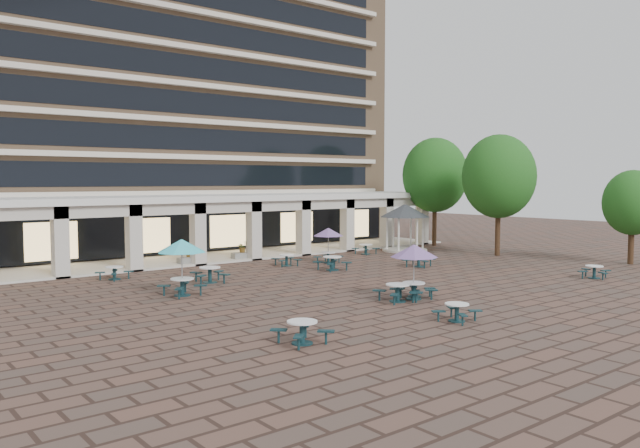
# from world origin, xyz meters

# --- Properties ---
(ground) EXTENTS (120.00, 120.00, 0.00)m
(ground) POSITION_xyz_m (0.00, 0.00, 0.00)
(ground) COLOR brown
(ground) RESTS_ON ground
(apartment_building) EXTENTS (40.00, 15.50, 25.20)m
(apartment_building) POSITION_xyz_m (0.00, 25.47, 12.60)
(apartment_building) COLOR #9A7757
(apartment_building) RESTS_ON ground
(retail_arcade) EXTENTS (42.00, 6.60, 4.40)m
(retail_arcade) POSITION_xyz_m (0.00, 14.80, 3.00)
(retail_arcade) COLOR white
(retail_arcade) RESTS_ON ground
(picnic_table_0) EXTENTS (1.72, 1.72, 0.77)m
(picnic_table_0) POSITION_xyz_m (-8.55, -7.11, 0.46)
(picnic_table_0) COLOR #123338
(picnic_table_0) RESTS_ON ground
(picnic_table_1) EXTENTS (1.76, 1.76, 0.70)m
(picnic_table_1) POSITION_xyz_m (-1.94, -8.21, 0.42)
(picnic_table_1) COLOR #123338
(picnic_table_1) RESTS_ON ground
(picnic_table_2) EXTENTS (1.67, 1.67, 0.69)m
(picnic_table_2) POSITION_xyz_m (0.58, -3.71, 0.41)
(picnic_table_2) COLOR #123338
(picnic_table_2) RESTS_ON ground
(picnic_table_3) EXTENTS (1.88, 1.88, 0.70)m
(picnic_table_3) POSITION_xyz_m (12.41, -6.19, 0.42)
(picnic_table_3) COLOR #123338
(picnic_table_3) RESTS_ON ground
(picnic_table_4) EXTENTS (2.30, 2.30, 2.65)m
(picnic_table_4) POSITION_xyz_m (-7.72, 3.30, 2.25)
(picnic_table_4) COLOR #123338
(picnic_table_4) RESTS_ON ground
(picnic_table_5) EXTENTS (2.01, 2.01, 0.80)m
(picnic_table_5) POSITION_xyz_m (-0.90, -4.06, 0.48)
(picnic_table_5) COLOR #123338
(picnic_table_5) RESTS_ON ground
(picnic_table_6) EXTENTS (2.16, 2.16, 2.49)m
(picnic_table_6) POSITION_xyz_m (0.10, -4.10, 2.12)
(picnic_table_6) COLOR #123338
(picnic_table_6) RESTS_ON ground
(picnic_table_7) EXTENTS (2.16, 2.16, 0.79)m
(picnic_table_7) POSITION_xyz_m (8.28, 3.01, 0.47)
(picnic_table_7) COLOR #123338
(picnic_table_7) RESTS_ON ground
(picnic_table_8) EXTENTS (2.19, 2.19, 0.84)m
(picnic_table_8) POSITION_xyz_m (-4.88, 5.83, 0.50)
(picnic_table_8) COLOR #123338
(picnic_table_8) RESTS_ON ground
(picnic_table_9) EXTENTS (1.86, 1.86, 0.73)m
(picnic_table_9) POSITION_xyz_m (2.09, 8.58, 0.43)
(picnic_table_9) COLOR #123338
(picnic_table_9) RESTS_ON ground
(picnic_table_10) EXTENTS (1.96, 1.96, 0.84)m
(picnic_table_10) POSITION_xyz_m (3.10, 5.26, 0.50)
(picnic_table_10) COLOR #123338
(picnic_table_10) RESTS_ON ground
(picnic_table_11) EXTENTS (1.98, 1.98, 2.29)m
(picnic_table_11) POSITION_xyz_m (5.05, 8.01, 1.94)
(picnic_table_11) COLOR #123338
(picnic_table_11) RESTS_ON ground
(picnic_table_12) EXTENTS (1.96, 1.96, 0.72)m
(picnic_table_12) POSITION_xyz_m (-8.45, 10.00, 0.43)
(picnic_table_12) COLOR #123338
(picnic_table_12) RESTS_ON ground
(picnic_table_13) EXTENTS (1.77, 1.77, 0.73)m
(picnic_table_13) POSITION_xyz_m (10.26, 10.00, 0.44)
(picnic_table_13) COLOR #123338
(picnic_table_13) RESTS_ON ground
(gazebo) EXTENTS (3.84, 3.84, 3.57)m
(gazebo) POSITION_xyz_m (14.01, 9.65, 2.69)
(gazebo) COLOR beige
(gazebo) RESTS_ON ground
(tree_east_a) EXTENTS (5.22, 5.22, 8.69)m
(tree_east_a) POSITION_xyz_m (17.13, 3.49, 5.68)
(tree_east_a) COLOR #41291A
(tree_east_a) RESTS_ON ground
(tree_east_b) EXTENTS (3.65, 3.65, 6.09)m
(tree_east_b) POSITION_xyz_m (19.91, -4.70, 3.97)
(tree_east_b) COLOR #41291A
(tree_east_b) RESTS_ON ground
(tree_east_c) EXTENTS (5.36, 5.36, 8.93)m
(tree_east_c) POSITION_xyz_m (18.88, 10.92, 5.83)
(tree_east_c) COLOR #41291A
(tree_east_c) RESTS_ON ground
(planter_left) EXTENTS (1.50, 0.61, 1.18)m
(planter_left) POSITION_xyz_m (-2.48, 12.90, 0.44)
(planter_left) COLOR gray
(planter_left) RESTS_ON ground
(planter_right) EXTENTS (1.50, 0.74, 1.27)m
(planter_right) POSITION_xyz_m (1.50, 12.90, 0.52)
(planter_right) COLOR gray
(planter_right) RESTS_ON ground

